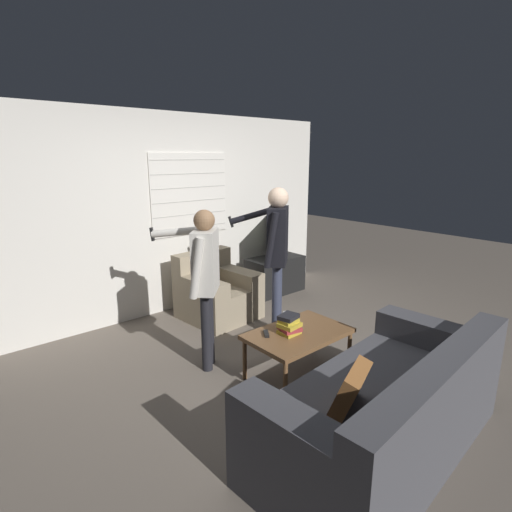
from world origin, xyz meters
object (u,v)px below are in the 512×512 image
at_px(person_left_standing, 204,271).
at_px(spare_remote, 266,334).
at_px(coffee_table, 298,336).
at_px(person_right_standing, 277,243).
at_px(book_stack, 289,325).
at_px(armchair_beige, 216,293).
at_px(tv, 275,238).
at_px(couch_blue, 386,410).
at_px(soda_can, 286,318).

bearing_deg(person_left_standing, spare_remote, -107.98).
relative_size(coffee_table, person_right_standing, 0.56).
xyz_separation_m(person_left_standing, book_stack, (0.47, -0.65, -0.45)).
bearing_deg(person_right_standing, armchair_beige, 64.78).
distance_m(tv, spare_remote, 2.47).
bearing_deg(couch_blue, person_left_standing, 95.23).
bearing_deg(armchair_beige, person_left_standing, 45.79).
distance_m(person_left_standing, book_stack, 0.92).
distance_m(coffee_table, person_right_standing, 1.14).
xyz_separation_m(couch_blue, person_right_standing, (0.74, 1.88, 0.76)).
distance_m(tv, soda_can, 2.23).
xyz_separation_m(book_stack, spare_remote, (-0.18, 0.11, -0.07)).
bearing_deg(spare_remote, person_right_standing, 76.42).
bearing_deg(spare_remote, couch_blue, -55.27).
xyz_separation_m(couch_blue, tv, (1.74, 2.95, 0.51)).
bearing_deg(soda_can, book_stack, -126.85).
distance_m(armchair_beige, person_left_standing, 1.42).
height_order(person_left_standing, spare_remote, person_left_standing).
xyz_separation_m(person_left_standing, soda_can, (0.59, -0.49, -0.47)).
height_order(tv, spare_remote, tv).
xyz_separation_m(coffee_table, book_stack, (-0.09, 0.03, 0.12)).
bearing_deg(person_left_standing, soda_can, -85.75).
relative_size(couch_blue, coffee_table, 2.19).
distance_m(armchair_beige, spare_remote, 1.61).
distance_m(couch_blue, spare_remote, 1.24).
height_order(coffee_table, person_right_standing, person_right_standing).
xyz_separation_m(book_stack, soda_can, (0.12, 0.16, -0.02)).
height_order(tv, person_right_standing, person_right_standing).
bearing_deg(soda_can, tv, 49.39).
height_order(couch_blue, book_stack, couch_blue).
bearing_deg(spare_remote, person_left_standing, 153.17).
height_order(person_left_standing, book_stack, person_left_standing).
distance_m(person_left_standing, spare_remote, 0.81).
bearing_deg(spare_remote, book_stack, 3.95).
xyz_separation_m(couch_blue, armchair_beige, (0.51, 2.75, 0.00)).
relative_size(person_right_standing, spare_remote, 13.04).
bearing_deg(spare_remote, soda_can, 44.76).
bearing_deg(couch_blue, soda_can, 72.62).
xyz_separation_m(armchair_beige, book_stack, (-0.33, -1.63, 0.20)).
relative_size(couch_blue, tv, 2.62).
xyz_separation_m(soda_can, spare_remote, (-0.30, -0.05, -0.05)).
xyz_separation_m(armchair_beige, coffee_table, (-0.24, -1.66, 0.07)).
bearing_deg(tv, spare_remote, -5.96).
distance_m(couch_blue, person_left_standing, 1.91).
distance_m(coffee_table, soda_can, 0.22).
height_order(couch_blue, soda_can, couch_blue).
height_order(person_right_standing, soda_can, person_right_standing).
bearing_deg(person_left_standing, coffee_table, -96.80).
bearing_deg(book_stack, person_right_standing, 53.83).
relative_size(person_right_standing, soda_can, 13.40).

